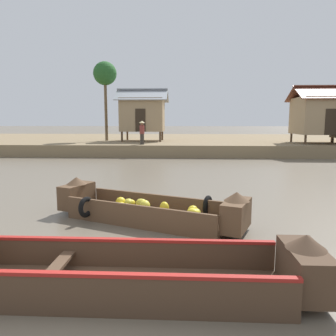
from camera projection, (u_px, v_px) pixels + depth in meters
ground_plane at (152, 177)px, 14.50m from camera, size 300.00×300.00×0.00m
riverbank_strip at (170, 142)px, 31.89m from camera, size 160.00×20.00×0.85m
banana_boat at (147, 209)px, 8.11m from camera, size 4.96×2.87×0.96m
viewer_boat at (123, 273)px, 4.73m from camera, size 5.74×1.32×0.93m
stilt_house_left at (143, 114)px, 26.92m from camera, size 4.18×3.40×4.29m
stilt_house_mid_left at (321, 115)px, 24.02m from camera, size 4.27×3.94×4.25m
palm_tree_near at (105, 75)px, 26.76m from camera, size 1.92×1.92×6.50m
vendor_person at (142, 131)px, 22.88m from camera, size 0.44×0.44×1.66m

